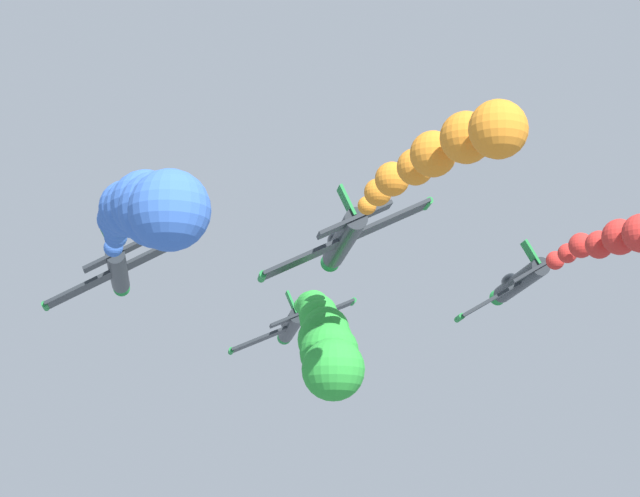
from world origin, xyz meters
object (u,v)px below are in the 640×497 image
(airplane_right_inner, at_px, (519,281))
(airplane_left_outer, at_px, (343,240))
(airplane_lead, at_px, (291,326))
(airplane_left_inner, at_px, (118,270))

(airplane_right_inner, xyz_separation_m, airplane_left_outer, (-12.53, -12.62, -0.59))
(airplane_left_outer, bearing_deg, airplane_right_inner, 45.21)
(airplane_lead, xyz_separation_m, airplane_left_inner, (-11.42, -14.23, 0.81))
(airplane_left_inner, height_order, airplane_left_outer, airplane_left_inner)
(airplane_lead, bearing_deg, airplane_right_inner, -46.14)
(airplane_right_inner, relative_size, airplane_left_outer, 1.00)
(airplane_right_inner, height_order, airplane_left_outer, airplane_right_inner)
(airplane_left_inner, bearing_deg, airplane_lead, 51.24)
(airplane_right_inner, bearing_deg, airplane_left_outer, -134.79)
(airplane_lead, height_order, airplane_left_inner, airplane_left_inner)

